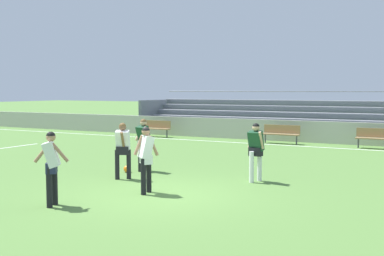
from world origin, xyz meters
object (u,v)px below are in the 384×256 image
object	(u,v)px
bench_centre_sideline	(156,127)
player_dark_pressing_high	(256,147)
soccer_ball	(127,169)
player_white_on_ball	(51,162)
bleacher_stand	(298,117)
bench_far_left	(377,136)
player_dark_overlapping	(144,140)
player_white_wide_left	(123,146)
bench_near_wall_gap	(281,132)
player_white_wide_right	(146,154)

from	to	relation	value
bench_centre_sideline	player_dark_pressing_high	world-z (taller)	player_dark_pressing_high
bench_centre_sideline	soccer_ball	distance (m)	11.51
player_white_on_ball	bleacher_stand	bearing A→B (deg)	88.58
bench_far_left	bench_centre_sideline	bearing A→B (deg)	180.00
player_dark_overlapping	player_dark_pressing_high	bearing A→B (deg)	0.30
bench_far_left	player_white_wide_left	size ratio (longest dim) A/B	1.09
bench_near_wall_gap	soccer_ball	distance (m)	10.33
bench_far_left	bench_near_wall_gap	bearing A→B (deg)	180.00
player_dark_overlapping	soccer_ball	bearing A→B (deg)	-127.04
player_dark_pressing_high	player_white_wide_right	xyz separation A→B (m)	(-1.88, -2.73, 0.01)
bleacher_stand	bench_centre_sideline	world-z (taller)	bleacher_stand
player_white_wide_left	bench_far_left	bearing A→B (deg)	63.27
player_dark_overlapping	player_white_wide_right	world-z (taller)	same
bench_centre_sideline	bench_near_wall_gap	bearing A→B (deg)	0.00
bench_near_wall_gap	player_white_on_ball	bearing A→B (deg)	-92.80
bench_far_left	player_white_on_ball	xyz separation A→B (m)	(-5.08, -14.52, 0.45)
bench_far_left	player_white_wide_left	bearing A→B (deg)	-116.73
bench_centre_sideline	player_dark_overlapping	bearing A→B (deg)	-59.48
player_dark_pressing_high	player_white_wide_left	bearing A→B (deg)	-157.78
player_dark_pressing_high	player_white_wide_right	size ratio (longest dim) A/B	0.99
player_dark_overlapping	player_white_wide_right	distance (m)	3.31
bench_far_left	player_white_wide_right	distance (m)	13.05
player_dark_pressing_high	player_white_on_ball	xyz separation A→B (m)	(-3.01, -4.82, 0.01)
bench_near_wall_gap	player_white_wide_left	xyz separation A→B (m)	(-1.24, -11.15, 0.43)
bench_far_left	soccer_ball	size ratio (longest dim) A/B	8.18
bleacher_stand	player_white_wide_left	xyz separation A→B (m)	(-0.99, -15.02, -0.08)
player_dark_overlapping	player_white_wide_right	xyz separation A→B (m)	(1.90, -2.71, 0.00)
player_white_on_ball	soccer_ball	distance (m)	4.58
player_dark_pressing_high	soccer_ball	size ratio (longest dim) A/B	7.57
bench_near_wall_gap	soccer_ball	world-z (taller)	bench_near_wall_gap
bleacher_stand	player_dark_overlapping	size ratio (longest dim) A/B	11.34
player_dark_pressing_high	bench_far_left	bearing A→B (deg)	77.96
bench_centre_sideline	player_dark_pressing_high	bearing A→B (deg)	-45.56
bench_far_left	player_dark_pressing_high	size ratio (longest dim) A/B	1.08
bleacher_stand	soccer_ball	size ratio (longest dim) A/B	86.57
bench_near_wall_gap	player_white_wide_right	world-z (taller)	player_white_wide_right
bleacher_stand	bench_near_wall_gap	distance (m)	3.92
player_dark_overlapping	player_white_on_ball	world-z (taller)	player_dark_overlapping
player_dark_overlapping	soccer_ball	distance (m)	1.05
bleacher_stand	soccer_ball	bearing A→B (deg)	-96.35
bench_far_left	player_dark_overlapping	distance (m)	11.35
bench_centre_sideline	player_dark_pressing_high	size ratio (longest dim) A/B	1.08
player_white_wide_left	soccer_ball	distance (m)	1.43
player_white_wide_left	bleacher_stand	bearing A→B (deg)	86.23
bench_near_wall_gap	player_dark_overlapping	size ratio (longest dim) A/B	1.07
player_white_wide_right	soccer_ball	xyz separation A→B (m)	(-2.23, 2.27, -0.89)
player_dark_overlapping	player_white_wide_left	bearing A→B (deg)	-80.59
player_white_on_ball	soccer_ball	bearing A→B (deg)	104.23
soccer_ball	bleacher_stand	bearing A→B (deg)	83.65
bench_far_left	bench_near_wall_gap	size ratio (longest dim) A/B	1.00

